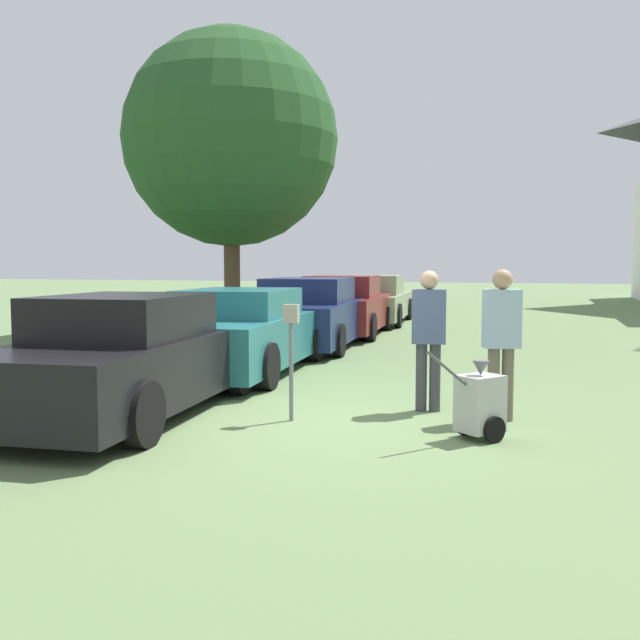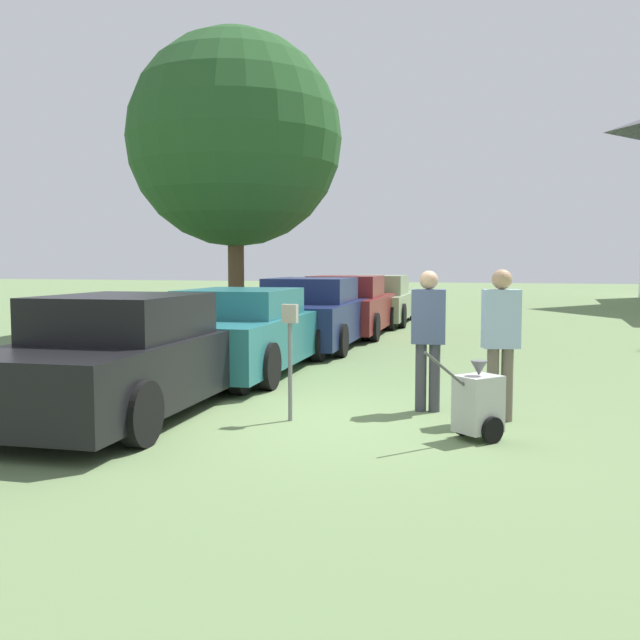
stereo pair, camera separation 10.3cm
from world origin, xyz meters
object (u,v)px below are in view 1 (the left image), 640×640
Objects in this scene: parked_car_sage at (375,301)px; person_worker at (429,331)px; parked_car_black at (130,359)px; parked_car_navy at (310,315)px; parked_car_teal at (243,333)px; person_supervisor at (501,334)px; equipment_cart at (480,403)px; parked_car_maroon at (344,307)px; parking_meter at (291,340)px.

parked_car_sage is 2.87× the size of person_worker.
parked_car_black is at bearing 11.04° from person_worker.
parked_car_navy is at bearing 85.86° from parked_car_black.
person_supervisor is (4.39, -2.56, 0.35)m from parked_car_teal.
parked_car_sage is 2.83× the size of person_supervisor.
parked_car_navy is 7.72m from person_supervisor.
equipment_cart is at bearing -4.51° from parked_car_black.
parked_car_teal is 5.52m from equipment_cart.
parking_meter is at bearing -82.63° from parked_car_maroon.
parked_car_teal is (-0.00, 3.51, -0.01)m from parked_car_black.
parked_car_navy is at bearing -73.56° from person_supervisor.
equipment_cart is (4.23, -3.54, -0.29)m from parked_car_teal.
parked_car_navy is 0.98× the size of parked_car_sage.
person_supervisor reaches higher than parked_car_sage.
parked_car_teal is 3.78m from parked_car_navy.
parked_car_black is 4.24m from equipment_cart.
parked_car_teal is at bearing -94.14° from parked_car_navy.
parking_meter is at bearing -62.51° from parked_car_teal.
person_supervisor is at bearing 152.90° from person_worker.
parked_car_maroon is at bearing -94.15° from parked_car_sage.
parked_car_teal is at bearing 85.86° from parked_car_black.
parked_car_maroon is 10.13m from parking_meter.
parked_car_teal is 1.08× the size of parked_car_maroon.
parking_meter is at bearing -78.17° from parked_car_navy.
equipment_cart is at bearing -71.59° from parked_car_maroon.
equipment_cart is (4.23, -13.95, -0.30)m from parked_car_sage.
person_worker reaches higher than parked_car_navy.
person_supervisor is 1.80× the size of equipment_cart.
person_worker is at bearing -64.13° from parked_car_navy.
parked_car_sage is 13.85m from parking_meter.
parked_car_maroon is (0.00, 6.64, 0.03)m from parked_car_teal.
person_supervisor reaches higher than parked_car_maroon.
parked_car_sage reaches higher than equipment_cart.
parked_car_navy is at bearing 105.97° from parking_meter.
parked_car_sage is at bearing 98.39° from parking_meter.
person_supervisor is (4.39, -12.97, 0.34)m from parked_car_sage.
parked_car_navy reaches higher than parked_car_black.
parking_meter is 2.29m from equipment_cart.
parked_car_navy is 2.86m from parked_car_maroon.
person_worker is at bearing 34.79° from parking_meter.
parked_car_teal is 5.14× the size of equipment_cart.
equipment_cart is (2.20, -0.26, -0.58)m from parking_meter.
parked_car_black is 2.05m from parking_meter.
person_worker is at bearing -37.08° from parked_car_teal.
parked_car_navy reaches higher than parked_car_sage.
parked_car_navy is 5.01× the size of equipment_cart.
parked_car_maroon reaches higher than parking_meter.
parked_car_maroon reaches higher than parked_car_sage.
parked_car_black is 3.72m from person_worker.
parked_car_maroon reaches higher than parked_car_teal.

